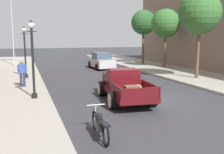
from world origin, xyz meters
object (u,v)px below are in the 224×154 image
(motorcycle_parked, at_px, (100,124))
(street_tree_third, at_px, (143,23))
(flagpole, at_px, (14,13))
(pedestrian_sidewalk_left, at_px, (22,72))
(street_tree_second, at_px, (166,24))
(street_tree_nearest, at_px, (200,13))
(car_background_silver, at_px, (101,61))
(street_lamp_far, at_px, (25,48))
(hotrod_truck_maroon, at_px, (123,85))
(street_lamp_near, at_px, (33,53))

(motorcycle_parked, height_order, street_tree_third, street_tree_third)
(flagpole, bearing_deg, motorcycle_parked, -82.48)
(flagpole, bearing_deg, pedestrian_sidewalk_left, -87.22)
(flagpole, height_order, street_tree_second, flagpole)
(street_tree_nearest, relative_size, street_tree_third, 1.02)
(car_background_silver, height_order, street_lamp_far, street_lamp_far)
(hotrod_truck_maroon, xyz_separation_m, street_tree_nearest, (7.55, 4.01, 4.16))
(pedestrian_sidewalk_left, height_order, flagpole, flagpole)
(street_tree_nearest, height_order, street_tree_second, street_tree_nearest)
(flagpole, bearing_deg, street_tree_second, -26.22)
(street_tree_second, bearing_deg, street_lamp_near, -143.38)
(street_tree_second, bearing_deg, street_lamp_far, -168.33)
(hotrod_truck_maroon, xyz_separation_m, flagpole, (-5.52, 18.22, 5.02))
(hotrod_truck_maroon, relative_size, car_background_silver, 1.16)
(car_background_silver, bearing_deg, motorcycle_parked, -106.81)
(street_lamp_far, distance_m, street_tree_second, 14.04)
(hotrod_truck_maroon, xyz_separation_m, street_tree_third, (8.50, 15.20, 4.13))
(car_background_silver, bearing_deg, street_lamp_far, -146.55)
(street_lamp_far, bearing_deg, street_tree_second, 11.67)
(flagpole, xyz_separation_m, street_tree_nearest, (13.07, -14.21, -0.85))
(street_lamp_near, distance_m, flagpole, 17.38)
(motorcycle_parked, distance_m, car_background_silver, 18.33)
(car_background_silver, distance_m, flagpole, 10.92)
(flagpole, distance_m, street_tree_nearest, 19.33)
(motorcycle_parked, height_order, street_lamp_far, street_lamp_far)
(hotrod_truck_maroon, distance_m, street_tree_nearest, 9.51)
(street_lamp_far, bearing_deg, street_tree_third, 27.81)
(car_background_silver, xyz_separation_m, street_lamp_near, (-7.07, -11.94, 1.62))
(hotrod_truck_maroon, height_order, flagpole, flagpole)
(street_tree_nearest, height_order, street_tree_third, street_tree_nearest)
(flagpole, bearing_deg, street_lamp_far, -84.81)
(motorcycle_parked, xyz_separation_m, street_tree_third, (11.04, 19.59, 4.44))
(pedestrian_sidewalk_left, bearing_deg, car_background_silver, 48.40)
(hotrod_truck_maroon, bearing_deg, street_tree_third, 60.78)
(street_tree_nearest, bearing_deg, street_tree_third, 85.11)
(car_background_silver, xyz_separation_m, street_tree_third, (5.74, 2.04, 4.11))
(motorcycle_parked, xyz_separation_m, street_tree_second, (11.50, 15.47, 4.13))
(pedestrian_sidewalk_left, height_order, street_lamp_near, street_lamp_near)
(flagpole, bearing_deg, street_lamp_near, -85.91)
(street_lamp_far, height_order, flagpole, flagpole)
(street_lamp_far, relative_size, street_tree_third, 0.62)
(hotrod_truck_maroon, bearing_deg, car_background_silver, 78.13)
(pedestrian_sidewalk_left, height_order, street_tree_third, street_tree_third)
(street_lamp_near, xyz_separation_m, street_tree_second, (13.27, 9.86, 2.18))
(pedestrian_sidewalk_left, relative_size, street_lamp_far, 0.43)
(hotrod_truck_maroon, height_order, street_tree_nearest, street_tree_nearest)
(motorcycle_parked, bearing_deg, street_tree_nearest, 39.78)
(pedestrian_sidewalk_left, bearing_deg, street_tree_nearest, -2.61)
(street_lamp_far, relative_size, street_tree_second, 0.65)
(car_background_silver, distance_m, street_lamp_near, 13.97)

